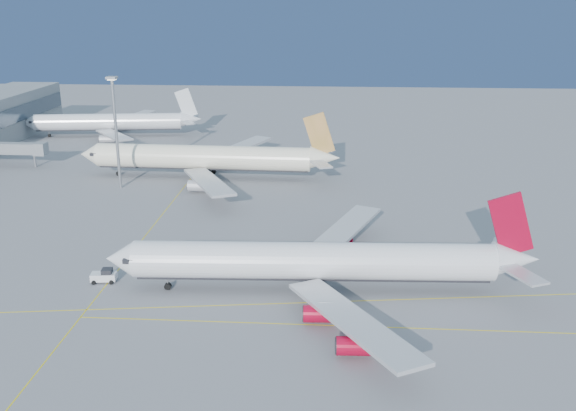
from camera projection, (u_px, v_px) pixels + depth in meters
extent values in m
plane|color=slate|center=(349.00, 285.00, 105.52)|extent=(500.00, 500.00, 0.00)
cube|color=gray|center=(2.00, 148.00, 178.44)|extent=(22.00, 3.00, 3.00)
cylinder|color=gray|center=(35.00, 158.00, 178.66)|extent=(0.70, 0.70, 5.20)
cube|color=gray|center=(40.00, 149.00, 177.73)|extent=(3.20, 3.60, 3.40)
cube|color=yellow|center=(387.00, 327.00, 91.91)|extent=(90.00, 0.18, 0.02)
cube|color=yellow|center=(350.00, 301.00, 99.83)|extent=(118.86, 16.88, 0.02)
cube|color=yellow|center=(158.00, 220.00, 136.60)|extent=(0.18, 140.00, 0.02)
cylinder|color=white|center=(313.00, 261.00, 101.70)|extent=(57.23, 8.31, 5.91)
cone|color=white|center=(120.00, 259.00, 102.46)|extent=(4.83, 6.09, 5.91)
cone|color=white|center=(517.00, 259.00, 100.71)|extent=(7.36, 5.91, 5.61)
cube|color=black|center=(132.00, 255.00, 102.23)|extent=(1.86, 5.68, 0.71)
cube|color=#B7B7BC|center=(352.00, 320.00, 86.34)|extent=(18.67, 28.47, 0.56)
cube|color=#B7B7BC|center=(340.00, 234.00, 117.80)|extent=(16.62, 29.17, 0.56)
cube|color=#9E0622|center=(511.00, 225.00, 99.00)|extent=(7.84, 0.79, 10.78)
cylinder|color=gray|center=(167.00, 280.00, 103.38)|extent=(0.24, 0.24, 2.34)
cylinder|color=black|center=(168.00, 286.00, 103.74)|extent=(1.15, 0.76, 1.12)
cylinder|color=gray|center=(319.00, 293.00, 98.80)|extent=(0.33, 0.33, 2.34)
cylinder|color=black|center=(319.00, 299.00, 99.16)|extent=(1.16, 0.96, 1.12)
cylinder|color=gray|center=(318.00, 271.00, 106.74)|extent=(0.33, 0.33, 2.34)
cylinder|color=black|center=(318.00, 277.00, 107.10)|extent=(1.16, 0.96, 1.12)
cylinder|color=#9E0622|center=(320.00, 314.00, 92.08)|extent=(4.99, 2.75, 2.55)
cylinder|color=#9E0622|center=(355.00, 346.00, 83.55)|extent=(4.99, 2.75, 2.55)
cylinder|color=#9E0622|center=(318.00, 254.00, 113.43)|extent=(4.99, 2.75, 2.55)
cylinder|color=#9E0622|center=(339.00, 237.00, 121.75)|extent=(4.99, 2.75, 2.55)
cylinder|color=white|center=(203.00, 157.00, 166.89)|extent=(56.43, 8.04, 6.17)
cone|color=white|center=(90.00, 154.00, 169.84)|extent=(5.07, 6.33, 6.17)
cone|color=white|center=(325.00, 158.00, 163.61)|extent=(7.76, 6.11, 5.86)
cube|color=black|center=(97.00, 152.00, 169.44)|extent=(1.93, 5.91, 0.76)
cube|color=#B7B7BC|center=(208.00, 182.00, 150.82)|extent=(17.45, 29.93, 0.60)
cube|color=#B7B7BC|center=(234.00, 149.00, 183.00)|extent=(19.10, 29.38, 0.60)
cube|color=tan|center=(319.00, 134.00, 161.91)|extent=(8.33, 0.76, 11.45)
cylinder|color=gray|center=(118.00, 169.00, 170.27)|extent=(0.26, 0.26, 2.49)
cylinder|color=black|center=(119.00, 173.00, 170.65)|extent=(1.21, 0.80, 1.19)
cylinder|color=gray|center=(204.00, 175.00, 163.79)|extent=(0.35, 0.35, 2.49)
cylinder|color=black|center=(204.00, 180.00, 164.17)|extent=(1.22, 1.01, 1.19)
cylinder|color=gray|center=(211.00, 167.00, 172.08)|extent=(0.35, 0.35, 2.49)
cylinder|color=black|center=(211.00, 171.00, 172.46)|extent=(1.22, 1.01, 1.19)
cylinder|color=#B7B7BC|center=(199.00, 186.00, 154.61)|extent=(5.28, 2.88, 2.70)
cylinder|color=#B7B7BC|center=(222.00, 159.00, 181.05)|extent=(5.28, 2.88, 2.70)
cylinder|color=white|center=(108.00, 122.00, 217.79)|extent=(49.43, 11.98, 5.50)
cone|color=white|center=(28.00, 123.00, 216.14)|extent=(5.11, 6.04, 5.50)
cone|color=white|center=(191.00, 119.00, 219.33)|extent=(7.51, 6.10, 5.23)
cube|color=black|center=(33.00, 121.00, 216.08)|extent=(2.25, 5.39, 0.69)
cube|color=#B7B7BC|center=(114.00, 135.00, 204.37)|extent=(18.91, 24.90, 0.54)
cube|color=#B7B7BC|center=(130.00, 118.00, 232.70)|extent=(13.17, 26.78, 0.54)
cube|color=silver|center=(186.00, 103.00, 217.56)|extent=(7.55, 1.44, 10.40)
cylinder|color=gray|center=(49.00, 132.00, 217.58)|extent=(0.24, 0.24, 2.26)
cylinder|color=black|center=(49.00, 136.00, 217.92)|extent=(1.16, 0.83, 1.08)
cylinder|color=gray|center=(110.00, 134.00, 215.14)|extent=(0.31, 0.31, 2.26)
cylinder|color=black|center=(110.00, 137.00, 215.49)|extent=(1.19, 1.02, 1.08)
cylinder|color=gray|center=(114.00, 129.00, 222.61)|extent=(0.31, 0.31, 2.26)
cylinder|color=black|center=(115.00, 132.00, 222.96)|extent=(1.19, 1.02, 1.08)
cylinder|color=#B7B7BC|center=(107.00, 139.00, 207.28)|extent=(5.00, 3.06, 2.46)
cylinder|color=#B7B7BC|center=(121.00, 125.00, 230.57)|extent=(5.00, 3.06, 2.46)
cube|color=white|center=(104.00, 277.00, 106.44)|extent=(4.30, 2.49, 1.23)
cube|color=black|center=(107.00, 271.00, 106.18)|extent=(1.82, 1.91, 0.92)
cylinder|color=black|center=(94.00, 283.00, 105.54)|extent=(0.75, 0.44, 0.72)
cylinder|color=black|center=(97.00, 277.00, 107.58)|extent=(0.75, 0.44, 0.72)
cylinder|color=black|center=(111.00, 282.00, 105.65)|extent=(0.75, 0.44, 0.72)
cylinder|color=black|center=(114.00, 277.00, 107.70)|extent=(0.75, 0.44, 0.72)
cylinder|color=gray|center=(116.00, 135.00, 155.63)|extent=(0.75, 0.75, 26.91)
cube|color=gray|center=(112.00, 78.00, 151.43)|extent=(2.37, 2.37, 0.54)
cube|color=white|center=(112.00, 79.00, 151.56)|extent=(1.72, 1.72, 0.27)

